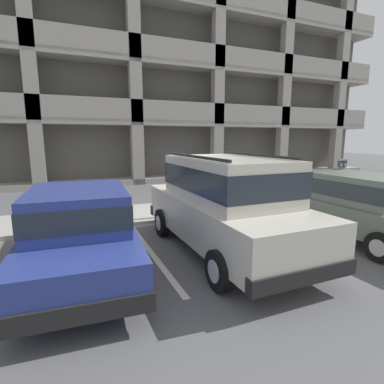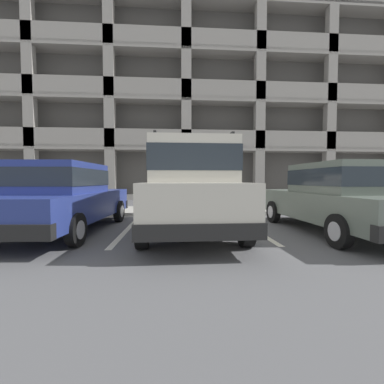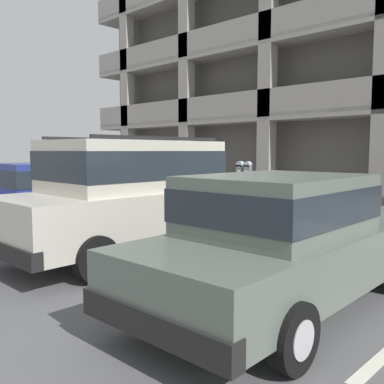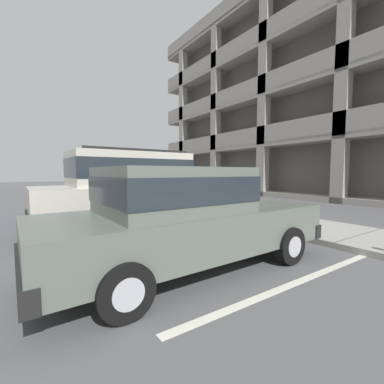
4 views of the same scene
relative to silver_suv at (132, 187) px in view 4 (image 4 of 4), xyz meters
name	(u,v)px [view 4 (image 4 of 4)]	position (x,y,z in m)	size (l,w,h in m)	color
ground_plane	(202,220)	(0.04, 2.29, -1.14)	(80.00, 80.00, 0.10)	#565659
sidewalk	(232,213)	(0.04, 3.59, -1.03)	(40.00, 2.20, 0.12)	#9E9B93
parking_stall_lines	(192,234)	(1.54, 0.89, -1.08)	(12.13, 4.80, 0.01)	silver
silver_suv	(132,187)	(0.00, 0.00, 0.00)	(2.04, 4.79, 2.03)	beige
red_sedan	(105,190)	(-2.83, 0.07, -0.27)	(2.04, 4.58, 1.54)	navy
dark_hatchback	(184,215)	(3.26, -0.42, -0.27)	(1.91, 4.52, 1.54)	#5B665B
parking_meter_near	(217,181)	(0.32, 2.64, 0.12)	(0.35, 0.12, 1.46)	#47474C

